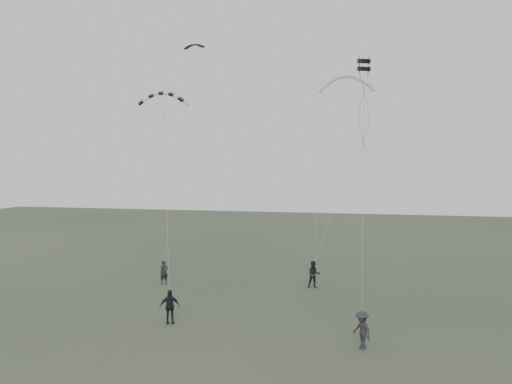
% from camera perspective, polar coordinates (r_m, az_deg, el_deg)
% --- Properties ---
extents(ground, '(140.00, 140.00, 0.00)m').
position_cam_1_polar(ground, '(29.65, -4.75, -14.28)').
color(ground, '#37422E').
rests_on(ground, ground).
extents(flyer_left, '(0.75, 0.74, 1.75)m').
position_cam_1_polar(flyer_left, '(38.42, -10.46, -9.03)').
color(flyer_left, black).
rests_on(flyer_left, ground).
extents(flyer_right, '(1.10, 0.95, 1.94)m').
position_cam_1_polar(flyer_right, '(36.85, 6.62, -9.35)').
color(flyer_right, black).
rests_on(flyer_right, ground).
extents(flyer_center, '(1.20, 0.91, 1.89)m').
position_cam_1_polar(flyer_center, '(28.98, -9.85, -12.77)').
color(flyer_center, black).
rests_on(flyer_center, ground).
extents(flyer_far, '(1.28, 1.34, 1.83)m').
position_cam_1_polar(flyer_far, '(25.34, 12.00, -15.16)').
color(flyer_far, '#2B2A2F').
rests_on(flyer_far, ground).
extents(kite_dark_small, '(1.75, 0.92, 0.63)m').
position_cam_1_polar(kite_dark_small, '(41.23, -7.09, 16.36)').
color(kite_dark_small, black).
rests_on(kite_dark_small, flyer_left).
extents(kite_pale_large, '(4.53, 1.45, 2.00)m').
position_cam_1_polar(kite_pale_large, '(42.34, 10.29, 12.80)').
color(kite_pale_large, '#B1B3B6').
rests_on(kite_pale_large, flyer_right).
extents(kite_striped, '(3.56, 2.33, 1.47)m').
position_cam_1_polar(kite_striped, '(34.99, -10.52, 11.05)').
color(kite_striped, black).
rests_on(kite_striped, flyer_center).
extents(kite_box, '(0.83, 0.89, 0.80)m').
position_cam_1_polar(kite_box, '(30.28, 12.22, 14.00)').
color(kite_box, black).
rests_on(kite_box, flyer_far).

